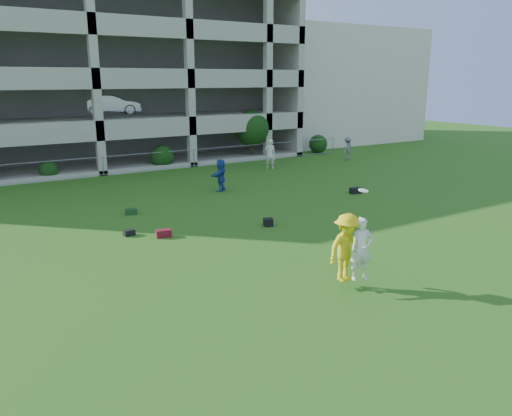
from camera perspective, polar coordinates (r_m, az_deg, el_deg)
ground at (r=14.71m, az=3.40°, el=-8.24°), size 100.00×100.00×0.00m
stucco_building at (r=49.78m, az=6.55°, el=13.69°), size 16.00×14.00×10.00m
bystander_d at (r=26.01m, az=-4.07°, el=3.78°), size 1.50×1.39×1.68m
bystander_e at (r=32.38m, az=1.61°, el=6.17°), size 0.84×0.75×1.94m
bystander_f at (r=36.61m, az=10.41°, el=6.70°), size 1.23×1.02×1.66m
bag_red_a at (r=18.81m, az=-10.53°, el=-2.87°), size 0.59×0.39×0.28m
bag_black_b at (r=19.27m, az=-14.29°, el=-2.75°), size 0.43×0.29×0.22m
crate_d at (r=19.89m, az=1.41°, el=-1.63°), size 0.45×0.45×0.30m
bag_black_e at (r=26.00m, az=11.33°, el=1.97°), size 0.65×0.42×0.30m
bag_green_g at (r=22.22m, az=-14.06°, el=-0.40°), size 0.57×0.46×0.25m
frisbee_contest at (r=13.97m, az=10.65°, el=-4.51°), size 1.32×1.01×2.69m
parking_garage at (r=39.52m, az=-21.16°, el=14.10°), size 30.00×14.00×12.00m
fence at (r=31.46m, az=-17.08°, el=4.63°), size 36.06×0.06×1.20m
shrub_row at (r=33.43m, az=-9.87°, el=7.17°), size 34.38×2.52×3.50m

